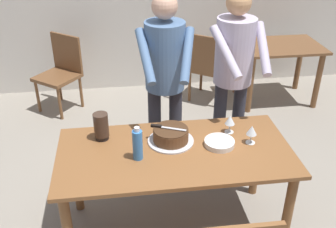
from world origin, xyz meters
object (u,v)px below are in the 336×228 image
(wine_glass_far, at_px, (230,121))
(hurricane_lamp, at_px, (101,126))
(water_bottle, at_px, (138,144))
(background_table, at_px, (278,57))
(plate_stack, at_px, (219,143))
(cake_knife, at_px, (161,127))
(person_cutting_cake, at_px, (165,74))
(background_chair_1, at_px, (207,65))
(person_standing_beside, at_px, (233,69))
(wine_glass_near, at_px, (252,131))
(cake_on_platter, at_px, (171,136))
(background_chair_0, at_px, (61,70))
(main_dining_table, at_px, (175,163))

(wine_glass_far, distance_m, hurricane_lamp, 0.96)
(water_bottle, bearing_deg, background_table, 48.59)
(plate_stack, bearing_deg, cake_knife, 163.36)
(hurricane_lamp, relative_size, person_cutting_cake, 0.12)
(background_chair_1, bearing_deg, cake_knife, -112.03)
(cake_knife, bearing_deg, background_table, 48.69)
(wine_glass_far, xyz_separation_m, person_cutting_cake, (-0.44, 0.43, 0.22))
(plate_stack, height_order, person_standing_beside, person_standing_beside)
(wine_glass_near, xyz_separation_m, hurricane_lamp, (-1.08, 0.20, 0.00))
(plate_stack, bearing_deg, person_cutting_cake, 118.40)
(plate_stack, relative_size, wine_glass_near, 1.53)
(cake_on_platter, distance_m, background_table, 2.54)
(wine_glass_far, relative_size, background_chair_1, 0.16)
(water_bottle, bearing_deg, hurricane_lamp, 131.08)
(wine_glass_near, bearing_deg, background_chair_0, 126.28)
(cake_on_platter, distance_m, cake_knife, 0.10)
(main_dining_table, distance_m, background_chair_1, 2.27)
(cake_on_platter, bearing_deg, hurricane_lamp, 167.83)
(wine_glass_near, relative_size, background_table, 0.14)
(wine_glass_far, bearing_deg, cake_knife, -175.49)
(cake_on_platter, distance_m, background_chair_1, 2.18)
(wine_glass_far, height_order, person_standing_beside, person_standing_beside)
(hurricane_lamp, height_order, person_cutting_cake, person_cutting_cake)
(cake_knife, distance_m, water_bottle, 0.28)
(cake_knife, bearing_deg, background_chair_1, 67.97)
(wine_glass_near, bearing_deg, cake_on_platter, 170.74)
(wine_glass_far, relative_size, hurricane_lamp, 0.69)
(main_dining_table, relative_size, cake_on_platter, 4.92)
(cake_knife, bearing_deg, wine_glass_far, 4.51)
(cake_knife, height_order, hurricane_lamp, hurricane_lamp)
(cake_knife, bearing_deg, person_standing_beside, 36.91)
(cake_knife, distance_m, wine_glass_near, 0.66)
(plate_stack, bearing_deg, background_chair_1, 79.34)
(water_bottle, bearing_deg, cake_knife, 47.71)
(background_chair_0, bearing_deg, background_table, -3.34)
(main_dining_table, distance_m, plate_stack, 0.36)
(cake_on_platter, distance_m, person_cutting_cake, 0.57)
(hurricane_lamp, xyz_separation_m, person_standing_beside, (1.10, 0.42, 0.22))
(cake_on_platter, bearing_deg, wine_glass_near, -9.26)
(background_table, bearing_deg, wine_glass_near, -117.06)
(cake_on_platter, bearing_deg, person_cutting_cake, 87.42)
(water_bottle, bearing_deg, background_chair_0, 108.93)
(hurricane_lamp, relative_size, background_chair_0, 0.23)
(cake_knife, xyz_separation_m, background_table, (1.69, 1.92, -0.29))
(person_cutting_cake, distance_m, background_table, 2.21)
(person_standing_beside, xyz_separation_m, background_table, (1.02, 1.42, -0.50))
(main_dining_table, xyz_separation_m, water_bottle, (-0.27, -0.06, 0.23))
(background_chair_1, bearing_deg, background_chair_0, 177.62)
(wine_glass_near, bearing_deg, water_bottle, -174.30)
(main_dining_table, height_order, background_table, main_dining_table)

